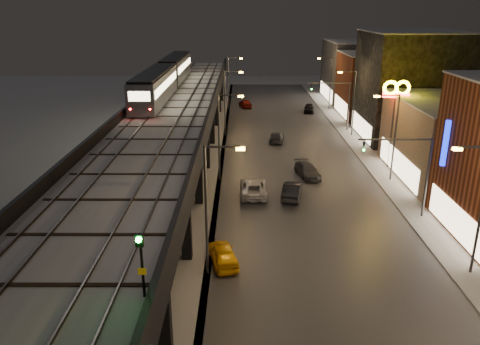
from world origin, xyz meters
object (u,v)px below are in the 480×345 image
object	(u,v)px
car_mid_silver	(253,188)
car_mid_dark	(277,138)
car_onc_white	(308,171)
car_onc_red	(309,108)
car_near_white	(292,191)
car_far_white	(245,104)
subway_train	(167,76)
rail_signal	(141,253)
car_taxi	(223,255)

from	to	relation	value
car_mid_silver	car_mid_dark	world-z (taller)	car_mid_silver
car_onc_white	car_onc_red	bearing A→B (deg)	70.01
car_near_white	car_onc_red	distance (m)	38.84
car_mid_silver	car_onc_red	world-z (taller)	car_mid_silver
car_near_white	car_mid_silver	size ratio (longest dim) A/B	0.84
car_far_white	car_onc_red	world-z (taller)	car_far_white
subway_train	car_onc_red	world-z (taller)	subway_train
rail_signal	car_mid_dark	distance (m)	46.65
car_mid_silver	car_onc_red	size ratio (longest dim) A/B	1.30
rail_signal	car_taxi	world-z (taller)	rail_signal
car_onc_white	car_taxi	bearing A→B (deg)	-126.85
car_taxi	subway_train	bearing A→B (deg)	-89.32
car_near_white	car_onc_red	xyz separation A→B (m)	(6.81, 38.24, -0.04)
car_onc_red	car_near_white	bearing A→B (deg)	-90.44
car_onc_white	car_onc_red	size ratio (longest dim) A/B	1.12
car_mid_dark	car_far_white	world-z (taller)	car_far_white
car_mid_silver	car_far_white	xyz separation A→B (m)	(-0.43, 41.65, -0.03)
subway_train	car_near_white	distance (m)	28.20
car_near_white	car_mid_dark	world-z (taller)	car_near_white
subway_train	rail_signal	size ratio (longest dim) A/B	13.20
car_taxi	car_onc_white	size ratio (longest dim) A/B	0.91
car_mid_dark	car_onc_white	size ratio (longest dim) A/B	0.95
car_mid_silver	car_onc_white	world-z (taller)	car_mid_silver
car_mid_silver	car_far_white	size ratio (longest dim) A/B	1.27
rail_signal	car_onc_red	xyz separation A→B (m)	(15.23, 63.92, -7.82)
car_taxi	rail_signal	bearing A→B (deg)	66.65
car_near_white	car_mid_dark	size ratio (longest dim) A/B	1.04
subway_train	rail_signal	xyz separation A→B (m)	(6.40, -48.44, 0.18)
rail_signal	car_onc_white	xyz separation A→B (m)	(10.66, 31.58, -7.86)
car_mid_dark	car_onc_red	world-z (taller)	car_onc_red
car_near_white	subway_train	bearing A→B (deg)	-45.07
car_taxi	car_onc_white	xyz separation A→B (m)	(8.28, 17.83, -0.04)
car_taxi	car_far_white	bearing A→B (deg)	-105.61
car_onc_white	subway_train	bearing A→B (deg)	123.39
subway_train	car_far_white	bearing A→B (deg)	61.26
car_near_white	car_mid_silver	xyz separation A→B (m)	(-3.62, 0.73, 0.00)
car_near_white	car_far_white	xyz separation A→B (m)	(-4.05, 42.38, -0.03)
subway_train	car_mid_silver	distance (m)	25.85
subway_train	car_onc_white	distance (m)	25.18
rail_signal	car_taxi	bearing A→B (deg)	80.17
subway_train	car_taxi	bearing A→B (deg)	-75.79
car_mid_silver	car_far_white	world-z (taller)	car_mid_silver
car_near_white	car_mid_dark	xyz separation A→B (m)	(-0.04, 19.53, -0.11)
rail_signal	car_mid_dark	size ratio (longest dim) A/B	0.62
car_mid_silver	car_onc_white	bearing A→B (deg)	-138.41
car_near_white	car_onc_red	world-z (taller)	car_near_white
subway_train	car_taxi	size ratio (longest dim) A/B	8.49
rail_signal	car_far_white	distance (m)	68.64
car_far_white	car_onc_white	xyz separation A→B (m)	(6.30, -36.47, -0.05)
car_near_white	car_onc_red	bearing A→B (deg)	-88.22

